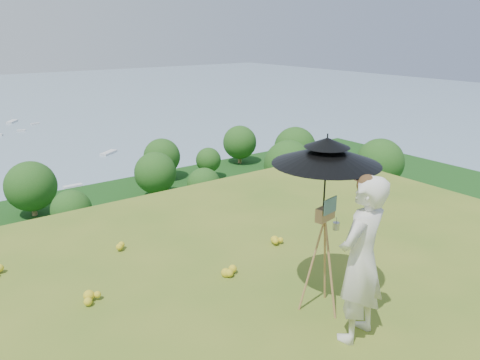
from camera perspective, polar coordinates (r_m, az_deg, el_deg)
painter at (r=5.14m, az=14.54°, el=-9.40°), size 0.76×0.57×1.87m
field_easel at (r=5.64m, az=10.05°, el=-8.96°), size 0.64×0.64×1.44m
sun_umbrella at (r=5.30m, az=10.35°, el=0.42°), size 1.25×1.25×0.98m
painter_cap at (r=4.81m, az=15.34°, el=-0.04°), size 0.22×0.26×0.10m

